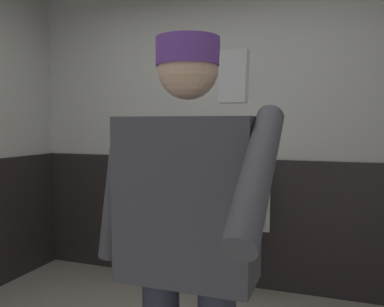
{
  "coord_description": "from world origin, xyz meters",
  "views": [
    {
      "loc": [
        0.89,
        -1.6,
        1.4
      ],
      "look_at": [
        0.2,
        0.32,
        1.25
      ],
      "focal_mm": 36.95,
      "sensor_mm": 36.0,
      "label": 1
    }
  ],
  "objects_px": {
    "urinal_middle": "(243,200)",
    "cell_phone": "(234,77)",
    "urinal_left": "(160,195)",
    "person": "(187,232)"
  },
  "relations": [
    {
      "from": "urinal_left",
      "to": "urinal_middle",
      "type": "height_order",
      "value": "same"
    },
    {
      "from": "urinal_left",
      "to": "person",
      "type": "bearing_deg",
      "value": -62.84
    },
    {
      "from": "urinal_middle",
      "to": "person",
      "type": "xyz_separation_m",
      "value": [
        0.19,
        -1.83,
        0.23
      ]
    },
    {
      "from": "urinal_left",
      "to": "person",
      "type": "distance_m",
      "value": 2.07
    },
    {
      "from": "urinal_left",
      "to": "person",
      "type": "relative_size",
      "value": 0.73
    },
    {
      "from": "urinal_middle",
      "to": "cell_phone",
      "type": "relative_size",
      "value": 11.27
    },
    {
      "from": "urinal_middle",
      "to": "cell_phone",
      "type": "distance_m",
      "value": 2.49
    },
    {
      "from": "urinal_left",
      "to": "urinal_middle",
      "type": "distance_m",
      "value": 0.75
    },
    {
      "from": "cell_phone",
      "to": "urinal_middle",
      "type": "bearing_deg",
      "value": 109.45
    },
    {
      "from": "urinal_middle",
      "to": "person",
      "type": "bearing_deg",
      "value": -84.06
    }
  ]
}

